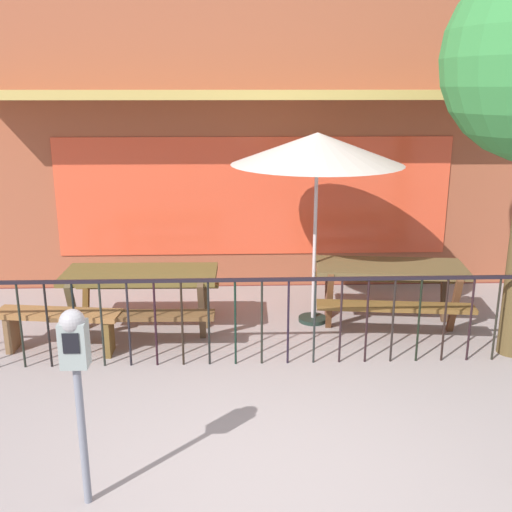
# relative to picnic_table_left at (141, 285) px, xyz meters

# --- Properties ---
(ground) EXTENTS (40.00, 40.00, 0.00)m
(ground) POSITION_rel_picnic_table_left_xyz_m (1.40, -2.82, -0.61)
(ground) COLOR gray
(pub_storefront) EXTENTS (8.68, 1.29, 5.20)m
(pub_storefront) POSITION_rel_picnic_table_left_xyz_m (1.40, 1.96, 1.98)
(pub_storefront) COLOR #582221
(pub_storefront) RESTS_ON ground
(patio_fence_front) EXTENTS (7.31, 0.04, 0.97)m
(patio_fence_front) POSITION_rel_picnic_table_left_xyz_m (1.40, -0.88, 0.05)
(patio_fence_front) COLOR black
(patio_fence_front) RESTS_ON ground
(picnic_table_left) EXTENTS (1.83, 1.39, 0.79)m
(picnic_table_left) POSITION_rel_picnic_table_left_xyz_m (0.00, 0.00, 0.00)
(picnic_table_left) COLOR brown
(picnic_table_left) RESTS_ON ground
(picnic_table_right) EXTENTS (1.94, 1.56, 0.79)m
(picnic_table_right) POSITION_rel_picnic_table_left_xyz_m (3.02, 0.16, 0.00)
(picnic_table_right) COLOR brown
(picnic_table_right) RESTS_ON ground
(patio_umbrella) EXTENTS (2.05, 2.05, 2.36)m
(patio_umbrella) POSITION_rel_picnic_table_left_xyz_m (2.10, 0.30, 1.55)
(patio_umbrella) COLOR black
(patio_umbrella) RESTS_ON ground
(patio_bench) EXTENTS (1.43, 0.50, 0.48)m
(patio_bench) POSITION_rel_picnic_table_left_xyz_m (-0.85, -0.50, -0.26)
(patio_bench) COLOR brown
(patio_bench) RESTS_ON ground
(parking_meter_near) EXTENTS (0.18, 0.17, 1.48)m
(parking_meter_near) POSITION_rel_picnic_table_left_xyz_m (0.05, -3.06, 0.53)
(parking_meter_near) COLOR slate
(parking_meter_near) RESTS_ON ground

